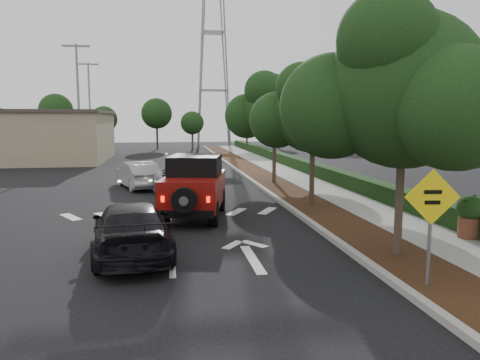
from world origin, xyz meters
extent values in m
plane|color=black|center=(0.00, 0.00, 0.00)|extent=(120.00, 120.00, 0.00)
cube|color=#9E9B93|center=(4.60, 12.00, 0.07)|extent=(0.20, 70.00, 0.15)
cube|color=black|center=(5.60, 12.00, 0.06)|extent=(1.80, 70.00, 0.12)
cube|color=gray|center=(7.50, 12.00, 0.06)|extent=(2.00, 70.00, 0.12)
cube|color=black|center=(8.90, 12.00, 0.40)|extent=(0.80, 70.00, 0.80)
cylinder|color=black|center=(0.35, 6.70, 0.42)|extent=(0.46, 0.88, 0.84)
cylinder|color=black|center=(1.95, 6.37, 0.42)|extent=(0.46, 0.88, 0.84)
cylinder|color=black|center=(-0.19, 4.12, 0.42)|extent=(0.46, 0.88, 0.84)
cylinder|color=black|center=(1.41, 3.79, 0.42)|extent=(0.46, 0.88, 0.84)
cube|color=maroon|center=(0.88, 5.24, 1.00)|extent=(2.63, 4.18, 1.05)
cube|color=black|center=(0.94, 5.55, 1.85)|extent=(2.13, 2.44, 0.67)
cube|color=maroon|center=(1.18, 6.69, 0.91)|extent=(1.85, 1.40, 0.86)
cube|color=black|center=(0.47, 3.26, 0.52)|extent=(1.79, 0.55, 0.23)
cylinder|color=black|center=(0.44, 3.12, 1.00)|extent=(0.83, 0.39, 0.80)
cube|color=#FF190C|center=(-0.22, 3.47, 1.00)|extent=(0.11, 0.06, 0.19)
cube|color=#FF190C|center=(1.18, 3.18, 1.00)|extent=(0.11, 0.06, 0.19)
imported|color=#9EA0A6|center=(0.67, 9.28, 0.69)|extent=(2.90, 5.21, 1.38)
imported|color=black|center=(-1.00, 0.86, 0.68)|extent=(2.38, 4.88, 1.37)
imported|color=#9D9EA4|center=(-1.51, 12.87, 0.68)|extent=(2.67, 4.35, 1.35)
imported|color=#A0A2A8|center=(-10.70, 26.15, 0.73)|extent=(4.60, 2.92, 1.46)
cylinder|color=slate|center=(5.11, -2.70, 1.22)|extent=(0.08, 0.08, 2.19)
cube|color=yellow|center=(5.10, -2.73, 1.95)|extent=(1.12, 0.17, 1.12)
cube|color=black|center=(5.10, -2.76, 2.06)|extent=(0.35, 0.06, 0.08)
cube|color=black|center=(5.10, -2.76, 1.85)|extent=(0.31, 0.05, 0.08)
cylinder|color=brown|center=(8.40, 0.69, 0.42)|extent=(0.66, 0.66, 0.59)
sphere|color=black|center=(8.40, 0.69, 0.97)|extent=(0.73, 0.73, 0.73)
imported|color=black|center=(8.40, 0.69, 1.06)|extent=(0.69, 0.62, 0.69)
camera|label=1|loc=(-0.10, -11.14, 3.49)|focal=35.00mm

